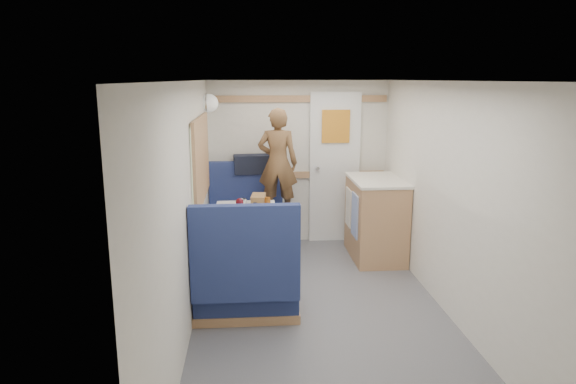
{
  "coord_description": "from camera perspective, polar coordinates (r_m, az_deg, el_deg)",
  "views": [
    {
      "loc": [
        -0.61,
        -3.99,
        2.02
      ],
      "look_at": [
        -0.23,
        0.9,
        0.93
      ],
      "focal_mm": 32.0,
      "sensor_mm": 36.0,
      "label": 1
    }
  ],
  "objects": [
    {
      "name": "tumbler_right",
      "position": [
        5.16,
        -5.04,
        -1.42
      ],
      "size": [
        0.08,
        0.08,
        0.12
      ],
      "primitive_type": "cylinder",
      "color": "white",
      "rests_on": "dinette_table"
    },
    {
      "name": "floor",
      "position": [
        4.51,
        3.93,
        -14.09
      ],
      "size": [
        4.5,
        4.5,
        0.0
      ],
      "primitive_type": "plane",
      "color": "#515156",
      "rests_on": "ground"
    },
    {
      "name": "oak_trim_high",
      "position": [
        6.26,
        1.2,
        10.32
      ],
      "size": [
        2.15,
        0.02,
        0.08
      ],
      "primitive_type": "cube",
      "color": "#996C45",
      "rests_on": "wall_back"
    },
    {
      "name": "pepper_grinder",
      "position": [
        5.11,
        -3.69,
        -1.68
      ],
      "size": [
        0.04,
        0.04,
        0.1
      ],
      "primitive_type": "cylinder",
      "color": "black",
      "rests_on": "dinette_table"
    },
    {
      "name": "dinette_table",
      "position": [
        5.2,
        -4.7,
        -3.76
      ],
      "size": [
        0.62,
        0.92,
        0.72
      ],
      "color": "white",
      "rests_on": "floor"
    },
    {
      "name": "ledge",
      "position": [
        6.22,
        -4.72,
        1.91
      ],
      "size": [
        0.9,
        0.14,
        0.04
      ],
      "primitive_type": "cube",
      "color": "#996C45",
      "rests_on": "bench_far"
    },
    {
      "name": "bench_near",
      "position": [
        4.47,
        -4.67,
        -10.14
      ],
      "size": [
        0.9,
        0.59,
        1.05
      ],
      "color": "navy",
      "rests_on": "floor"
    },
    {
      "name": "dome_light",
      "position": [
        5.86,
        -8.75,
        9.74
      ],
      "size": [
        0.2,
        0.2,
        0.2
      ],
      "primitive_type": "sphere",
      "color": "white",
      "rests_on": "wall_left"
    },
    {
      "name": "wall_left",
      "position": [
        4.15,
        -11.08,
        -1.94
      ],
      "size": [
        0.02,
        4.5,
        2.0
      ],
      "primitive_type": "cube",
      "color": "silver",
      "rests_on": "floor"
    },
    {
      "name": "bench_far",
      "position": [
        6.1,
        -4.63,
        -3.89
      ],
      "size": [
        0.9,
        0.59,
        1.05
      ],
      "color": "navy",
      "rests_on": "floor"
    },
    {
      "name": "beer_glass",
      "position": [
        5.3,
        -2.3,
        -1.12
      ],
      "size": [
        0.06,
        0.06,
        0.1
      ],
      "primitive_type": "cylinder",
      "color": "brown",
      "rests_on": "dinette_table"
    },
    {
      "name": "oak_trim_low",
      "position": [
        6.36,
        1.16,
        1.92
      ],
      "size": [
        2.15,
        0.02,
        0.08
      ],
      "primitive_type": "cube",
      "color": "#996C45",
      "rests_on": "wall_back"
    },
    {
      "name": "side_window",
      "position": [
        5.07,
        -9.71,
        3.61
      ],
      "size": [
        0.04,
        1.3,
        0.72
      ],
      "primitive_type": "cube",
      "color": "#9FAB91",
      "rests_on": "wall_left"
    },
    {
      "name": "tray",
      "position": [
        4.87,
        -2.4,
        -2.88
      ],
      "size": [
        0.34,
        0.38,
        0.02
      ],
      "primitive_type": "cube",
      "rotation": [
        0.0,
        0.0,
        0.39
      ],
      "color": "white",
      "rests_on": "dinette_table"
    },
    {
      "name": "wall_back",
      "position": [
        6.35,
        1.15,
        3.28
      ],
      "size": [
        2.2,
        0.02,
        2.0
      ],
      "primitive_type": "cube",
      "color": "silver",
      "rests_on": "floor"
    },
    {
      "name": "duffel_bag",
      "position": [
        6.19,
        -3.88,
        3.12
      ],
      "size": [
        0.48,
        0.26,
        0.22
      ],
      "primitive_type": "cube",
      "rotation": [
        0.0,
        0.0,
        0.09
      ],
      "color": "black",
      "rests_on": "ledge"
    },
    {
      "name": "orange_fruit",
      "position": [
        4.97,
        -3.16,
        -2.05
      ],
      "size": [
        0.07,
        0.07,
        0.07
      ],
      "primitive_type": "sphere",
      "color": "#D55509",
      "rests_on": "tray"
    },
    {
      "name": "galley_counter",
      "position": [
        5.93,
        9.68,
        -2.85
      ],
      "size": [
        0.57,
        0.92,
        0.92
      ],
      "color": "#996C45",
      "rests_on": "floor"
    },
    {
      "name": "bread_loaf",
      "position": [
        5.38,
        -3.31,
        -0.89
      ],
      "size": [
        0.17,
        0.27,
        0.11
      ],
      "primitive_type": "cube",
      "rotation": [
        0.0,
        0.0,
        -0.1
      ],
      "color": "#8E613C",
      "rests_on": "dinette_table"
    },
    {
      "name": "tumbler_left",
      "position": [
        4.89,
        -7.39,
        -2.37
      ],
      "size": [
        0.06,
        0.06,
        0.1
      ],
      "primitive_type": "cylinder",
      "color": "silver",
      "rests_on": "dinette_table"
    },
    {
      "name": "wall_right",
      "position": [
        4.46,
        18.26,
        -1.34
      ],
      "size": [
        0.02,
        4.5,
        2.0
      ],
      "primitive_type": "cube",
      "color": "silver",
      "rests_on": "floor"
    },
    {
      "name": "ceiling",
      "position": [
        4.04,
        4.36,
        12.21
      ],
      "size": [
        4.5,
        4.5,
        0.0
      ],
      "primitive_type": "plane",
      "rotation": [
        3.14,
        0.0,
        0.0
      ],
      "color": "silver",
      "rests_on": "wall_back"
    },
    {
      "name": "wine_glass",
      "position": [
        4.98,
        -5.4,
        -1.19
      ],
      "size": [
        0.08,
        0.08,
        0.17
      ],
      "color": "white",
      "rests_on": "dinette_table"
    },
    {
      "name": "person",
      "position": [
        5.86,
        -1.15,
        3.24
      ],
      "size": [
        0.5,
        0.37,
        1.25
      ],
      "primitive_type": "imported",
      "rotation": [
        0.0,
        0.0,
        2.97
      ],
      "color": "brown",
      "rests_on": "bench_far"
    },
    {
      "name": "rear_door",
      "position": [
        6.38,
        5.2,
        3.02
      ],
      "size": [
        0.62,
        0.12,
        1.86
      ],
      "color": "white",
      "rests_on": "wall_back"
    },
    {
      "name": "cheese_block",
      "position": [
        5.04,
        -3.57,
        -2.01
      ],
      "size": [
        0.12,
        0.1,
        0.04
      ],
      "primitive_type": "cube",
      "rotation": [
        0.0,
        0.0,
        -0.4
      ],
      "color": "#DBD27E",
      "rests_on": "tray"
    }
  ]
}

